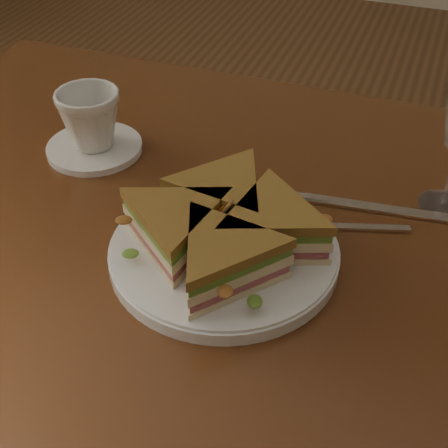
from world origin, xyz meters
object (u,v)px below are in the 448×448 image
saucer (95,148)px  knife (371,208)px  sandwich_wedges (224,227)px  spoon (298,224)px  table (248,290)px  plate (224,252)px  coffee_cup (90,119)px

saucer → knife: bearing=0.1°
sandwich_wedges → spoon: (0.07, 0.08, -0.04)m
sandwich_wedges → knife: bearing=46.4°
table → plate: plate is taller
table → plate: (-0.01, -0.05, 0.11)m
spoon → knife: (0.08, 0.07, -0.00)m
table → spoon: spoon is taller
sandwich_wedges → coffee_cup: 0.30m
table → sandwich_wedges: 0.15m
sandwich_wedges → saucer: 0.30m
table → spoon: (0.05, 0.03, 0.10)m
plate → coffee_cup: 0.30m
saucer → coffee_cup: bearing=0.0°
plate → knife: plate is taller
sandwich_wedges → spoon: 0.11m
sandwich_wedges → coffee_cup: coffee_cup is taller
sandwich_wedges → knife: 0.21m
plate → sandwich_wedges: sandwich_wedges is taller
sandwich_wedges → spoon: sandwich_wedges is taller
spoon → table: bearing=-166.5°
plate → spoon: (0.07, 0.08, -0.00)m
knife → table: bearing=-149.2°
spoon → saucer: same height
plate → coffee_cup: (-0.25, 0.15, 0.04)m
saucer → coffee_cup: 0.05m
plate → knife: 0.21m
saucer → coffee_cup: coffee_cup is taller
sandwich_wedges → spoon: bearing=51.8°
table → sandwich_wedges: size_ratio=4.15×
plate → coffee_cup: size_ratio=2.95×
coffee_cup → knife: bearing=8.6°
table → spoon: bearing=30.7°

